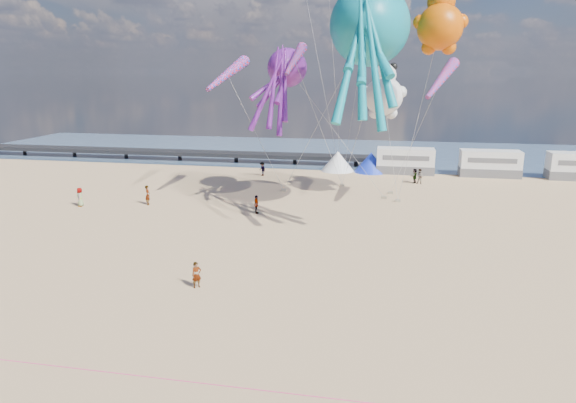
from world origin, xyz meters
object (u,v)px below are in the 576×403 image
(sandbag_b, at_px, (384,197))
(kite_panda, at_px, (384,96))
(beachgoer_3, at_px, (256,204))
(beachgoer_2, at_px, (262,169))
(beachgoer_4, at_px, (415,176))
(sandbag_a, at_px, (284,190))
(beachgoer_0, at_px, (80,197))
(beachgoer_5, at_px, (148,195))
(motorhome_0, at_px, (405,161))
(kite_octopus_teal, at_px, (370,26))
(standing_person, at_px, (197,275))
(sandbag_d, at_px, (390,193))
(windsock_left, at_px, (227,74))
(tent_blue, at_px, (371,162))
(sandbag_e, at_px, (342,185))
(kite_octopus_purple, at_px, (287,68))
(sandbag_c, at_px, (398,201))
(beachgoer_1, at_px, (420,177))
(windsock_mid, at_px, (441,79))
(motorhome_1, at_px, (490,163))
(kite_teddy_orange, at_px, (440,27))
(windsock_right, at_px, (295,60))

(sandbag_b, height_order, kite_panda, kite_panda)
(beachgoer_3, bearing_deg, beachgoer_2, 2.24)
(beachgoer_4, height_order, sandbag_a, beachgoer_4)
(beachgoer_0, distance_m, beachgoer_5, 5.93)
(motorhome_0, height_order, kite_octopus_teal, kite_octopus_teal)
(standing_person, distance_m, sandbag_d, 27.35)
(sandbag_a, height_order, kite_octopus_teal, kite_octopus_teal)
(beachgoer_2, distance_m, windsock_left, 15.60)
(tent_blue, height_order, beachgoer_5, tent_blue)
(beachgoer_0, relative_size, beachgoer_2, 1.07)
(sandbag_a, bearing_deg, beachgoer_2, 118.48)
(sandbag_e, xyz_separation_m, kite_panda, (3.95, -2.91, 9.36))
(tent_blue, xyz_separation_m, windsock_left, (-12.62, -15.96, 10.28))
(sandbag_d, height_order, windsock_left, windsock_left)
(standing_person, distance_m, kite_octopus_purple, 24.51)
(kite_octopus_teal, bearing_deg, beachgoer_2, 111.66)
(sandbag_b, relative_size, sandbag_c, 1.00)
(sandbag_d, xyz_separation_m, kite_octopus_purple, (-9.71, -3.48, 11.94))
(beachgoer_1, relative_size, beachgoer_4, 1.04)
(sandbag_b, relative_size, sandbag_e, 1.00)
(sandbag_a, xyz_separation_m, windsock_mid, (14.07, -5.59, 10.99))
(standing_person, distance_m, kite_panda, 28.04)
(standing_person, xyz_separation_m, beachgoer_1, (13.71, 30.43, 0.07))
(motorhome_1, height_order, sandbag_d, motorhome_1)
(beachgoer_1, height_order, beachgoer_2, beachgoer_1)
(sandbag_a, height_order, sandbag_c, same)
(standing_person, bearing_deg, beachgoer_0, 97.25)
(tent_blue, distance_m, standing_person, 37.29)
(motorhome_1, height_order, kite_octopus_purple, kite_octopus_purple)
(kite_panda, bearing_deg, beachgoer_1, 61.75)
(motorhome_0, height_order, sandbag_c, motorhome_0)
(beachgoer_0, relative_size, kite_octopus_teal, 0.13)
(kite_octopus_purple, bearing_deg, beachgoer_1, 58.64)
(tent_blue, relative_size, standing_person, 2.69)
(tent_blue, height_order, standing_person, tent_blue)
(sandbag_a, relative_size, kite_octopus_purple, 0.05)
(sandbag_e, relative_size, windsock_mid, 0.08)
(standing_person, bearing_deg, kite_teddy_orange, 13.81)
(beachgoer_4, bearing_deg, tent_blue, -113.99)
(windsock_mid, relative_size, windsock_right, 1.30)
(beachgoer_0, bearing_deg, windsock_right, 79.83)
(beachgoer_4, height_order, kite_octopus_purple, kite_octopus_purple)
(sandbag_b, relative_size, sandbag_d, 1.00)
(beachgoer_2, relative_size, beachgoer_4, 1.00)
(sandbag_c, distance_m, windsock_left, 19.40)
(beachgoer_2, xyz_separation_m, windsock_left, (-0.34, -11.35, 10.69))
(sandbag_c, distance_m, kite_teddy_orange, 15.48)
(sandbag_a, height_order, windsock_right, windsock_right)
(beachgoer_0, relative_size, windsock_mid, 0.27)
(beachgoer_2, distance_m, sandbag_e, 10.41)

